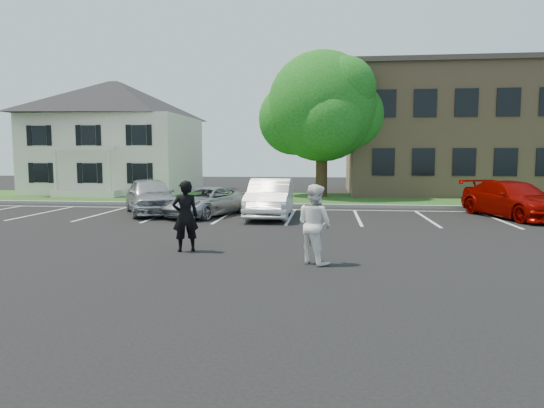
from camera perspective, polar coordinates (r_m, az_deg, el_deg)
The scene contains 13 objects.
ground_plane at distance 12.68m, azimuth -0.52°, elevation -6.09°, with size 90.00×90.00×0.00m, color black.
curb at distance 24.49m, azimuth 2.94°, elevation -0.15°, with size 40.00×0.30×0.15m, color gray.
grass_strip at distance 28.47m, azimuth 3.45°, elevation 0.61°, with size 44.00×8.00×0.08m, color #1B471C.
stall_lines at distance 21.42m, azimuth 6.16°, elevation -1.22°, with size 34.00×5.36×0.01m.
house at distance 35.42m, azimuth -17.83°, elevation 7.50°, with size 10.30×9.22×7.60m.
office_building at distance 36.53m, azimuth 26.76°, elevation 7.61°, with size 22.40×10.40×8.30m.
tree at distance 29.89m, azimuth 6.10°, elevation 11.02°, with size 7.80×7.20×8.80m.
man_black_suit at distance 13.28m, azimuth -10.16°, elevation -1.40°, with size 0.70×0.46×1.93m, color black.
man_white_shirt at distance 11.66m, azimuth 5.01°, elevation -2.37°, with size 0.93×0.73×1.92m, color white.
car_silver_west at distance 22.17m, azimuth -14.12°, elevation 0.96°, with size 1.91×4.74×1.62m, color #B0B0B5.
car_silver_minivan at distance 20.95m, azimuth -7.81°, elevation 0.27°, with size 2.03×4.41×1.22m, color #9DA0A5.
car_white_sedan at distance 20.38m, azimuth -0.21°, elevation 0.71°, with size 1.70×4.88×1.61m, color white.
car_red_compact at distance 22.49m, azimuth 26.54°, elevation 0.46°, with size 2.12×5.22×1.52m, color #840300.
Camera 1 is at (1.53, -12.31, 2.61)m, focal length 32.00 mm.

